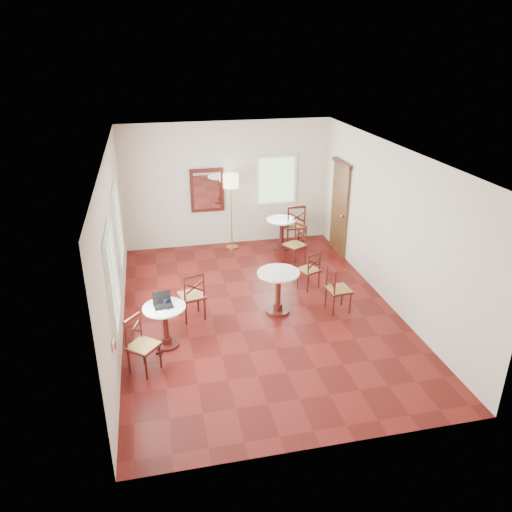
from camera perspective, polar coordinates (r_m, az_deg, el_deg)
The scene contains 17 objects.
ground at distance 9.43m, azimuth 0.39°, elevation -6.29°, with size 7.00×7.00×0.00m, color #5A110F.
room_shell at distance 8.88m, azimuth -0.34°, elevation 5.16°, with size 5.02×7.02×3.01m.
cafe_table_near at distance 8.34m, azimuth -10.37°, elevation -7.43°, with size 0.70×0.70×0.74m.
cafe_table_mid at distance 9.16m, azimuth 2.56°, elevation -3.63°, with size 0.78×0.78×0.82m.
cafe_table_back at distance 11.96m, azimuth 2.94°, elevation 2.92°, with size 0.73×0.73×0.77m.
chair_near_a at distance 9.04m, azimuth -7.37°, elevation -4.51°, with size 0.53×0.53×0.94m.
chair_near_b at distance 7.85m, azimuth -12.96°, elevation -9.93°, with size 0.58×0.58×0.90m.
chair_mid_a at distance 10.14m, azimuth 6.14°, elevation -1.58°, with size 0.50×0.50×0.82m.
chair_mid_b at distance 9.35m, azimuth 9.32°, elevation -3.77°, with size 0.45×0.45×0.91m.
chair_back_a at distance 12.14m, azimuth 4.38°, elevation 3.53°, with size 0.50×0.50×1.09m.
chair_back_b at distance 11.24m, azimuth 4.57°, elevation 1.35°, with size 0.57×0.57×0.91m.
floor_lamp at distance 11.70m, azimuth -2.90°, elevation 8.05°, with size 0.36×0.36×1.85m.
laptop at distance 8.22m, azimuth -10.67°, elevation -5.25°, with size 0.33×0.29×0.21m.
mouse at distance 8.11m, azimuth -10.13°, elevation -5.92°, with size 0.10×0.06×0.04m, color black.
navy_mug at distance 8.26m, azimuth -10.30°, elevation -5.18°, with size 0.10×0.07×0.08m.
water_glass at distance 8.26m, azimuth -11.37°, elevation -5.26°, with size 0.05×0.05×0.09m, color white.
power_adapter at distance 8.39m, azimuth -11.08°, elevation -10.81°, with size 0.10×0.06×0.04m, color black.
Camera 1 is at (-1.81, -7.96, 4.71)m, focal length 34.84 mm.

